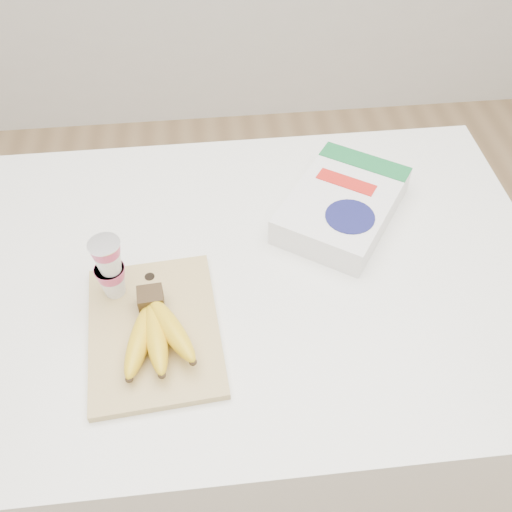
{
  "coord_description": "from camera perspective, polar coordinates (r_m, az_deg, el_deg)",
  "views": [
    {
      "loc": [
        -0.03,
        -0.77,
        1.88
      ],
      "look_at": [
        0.05,
        -0.0,
        1.03
      ],
      "focal_mm": 40.0,
      "sensor_mm": 36.0,
      "label": 1
    }
  ],
  "objects": [
    {
      "name": "bananas",
      "position": [
        1.05,
        -10.02,
        -7.45
      ],
      "size": [
        0.15,
        0.2,
        0.06
      ],
      "color": "#382816",
      "rests_on": "cutting_board"
    },
    {
      "name": "cereal_box",
      "position": [
        1.28,
        8.64,
        5.08
      ],
      "size": [
        0.35,
        0.37,
        0.07
      ],
      "rotation": [
        0.0,
        0.0,
        -0.6
      ],
      "color": "white",
      "rests_on": "table"
    },
    {
      "name": "room",
      "position": [
        0.93,
        -3.09,
        13.41
      ],
      "size": [
        4.0,
        4.0,
        4.0
      ],
      "color": "tan",
      "rests_on": "ground"
    },
    {
      "name": "cutting_board",
      "position": [
        1.09,
        -10.14,
        -7.29
      ],
      "size": [
        0.26,
        0.34,
        0.02
      ],
      "primitive_type": "cube",
      "rotation": [
        0.0,
        0.0,
        0.08
      ],
      "color": "tan",
      "rests_on": "table"
    },
    {
      "name": "table",
      "position": [
        1.58,
        -1.82,
        -13.08
      ],
      "size": [
        1.31,
        0.88,
        0.99
      ],
      "primitive_type": "cube",
      "color": "white",
      "rests_on": "ground"
    },
    {
      "name": "yogurt_stack",
      "position": [
        1.09,
        -14.45,
        -1.06
      ],
      "size": [
        0.06,
        0.06,
        0.14
      ],
      "color": "white",
      "rests_on": "cutting_board"
    }
  ]
}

